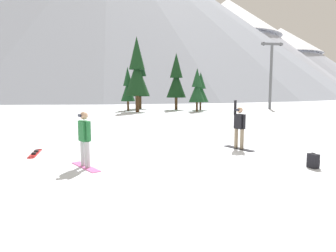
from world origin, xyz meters
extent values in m
plane|color=silver|center=(0.00, 0.00, 0.00)|extent=(800.00, 800.00, 0.00)
cube|color=pink|center=(-3.32, 0.15, 0.01)|extent=(1.01, 1.50, 0.02)
cylinder|color=#B7B7BC|center=(-3.24, 0.01, 0.43)|extent=(0.15, 0.15, 0.80)
cylinder|color=#B7B7BC|center=(-3.40, 0.29, 0.43)|extent=(0.15, 0.15, 0.80)
cube|color=#237238|center=(-3.32, 0.15, 1.14)|extent=(0.40, 0.47, 0.62)
cylinder|color=#237238|center=(-3.20, -0.08, 1.16)|extent=(0.11, 0.11, 0.58)
cylinder|color=#237238|center=(-3.45, 0.38, 1.16)|extent=(0.11, 0.11, 0.58)
sphere|color=tan|center=(-3.32, 0.15, 1.61)|extent=(0.24, 0.24, 0.24)
cube|color=black|center=(-3.44, 0.08, 1.62)|extent=(0.12, 0.17, 0.08)
cube|color=black|center=(2.58, 2.16, 0.01)|extent=(0.81, 1.48, 0.02)
cylinder|color=gray|center=(2.64, 2.01, 0.43)|extent=(0.15, 0.15, 0.80)
cylinder|color=gray|center=(2.52, 2.31, 0.43)|extent=(0.15, 0.15, 0.80)
cube|color=black|center=(2.58, 2.16, 1.13)|extent=(0.37, 0.46, 0.60)
cylinder|color=black|center=(2.68, 1.92, 1.14)|extent=(0.11, 0.11, 0.58)
cylinder|color=black|center=(2.48, 2.40, 1.68)|extent=(0.11, 0.11, 0.60)
sphere|color=tan|center=(2.58, 2.16, 1.59)|extent=(0.24, 0.24, 0.24)
cube|color=black|center=(2.45, 2.11, 1.60)|extent=(0.10, 0.17, 0.08)
cube|color=red|center=(-5.39, 2.55, 0.01)|extent=(0.34, 1.51, 0.02)
cylinder|color=red|center=(-5.35, 1.80, 0.01)|extent=(0.27, 0.27, 0.02)
cylinder|color=red|center=(-5.44, 3.30, 0.01)|extent=(0.27, 0.27, 0.02)
cube|color=black|center=(-5.38, 2.33, 0.06)|extent=(0.15, 0.21, 0.07)
cube|color=black|center=(-5.41, 2.78, 0.06)|extent=(0.15, 0.21, 0.07)
cube|color=black|center=(3.57, -1.14, 0.22)|extent=(0.25, 0.35, 0.44)
cube|color=black|center=(3.70, -1.12, 0.15)|extent=(0.10, 0.23, 0.20)
cylinder|color=black|center=(3.57, -1.14, 0.46)|extent=(0.04, 0.12, 0.02)
cylinder|color=#472D19|center=(8.15, 27.03, 0.52)|extent=(0.24, 0.24, 1.04)
cone|color=#194723|center=(8.15, 27.03, 2.14)|extent=(2.03, 2.03, 2.21)
cone|color=#194723|center=(8.15, 27.03, 3.69)|extent=(1.32, 1.32, 2.03)
cylinder|color=#472D19|center=(0.08, 24.94, 0.93)|extent=(0.42, 0.42, 1.87)
cone|color=#143819|center=(0.08, 24.94, 3.85)|extent=(2.74, 2.74, 3.97)
cone|color=#143819|center=(0.08, 24.94, 6.63)|extent=(1.78, 1.78, 3.64)
cylinder|color=#472D19|center=(-0.86, 27.55, 0.58)|extent=(0.27, 0.27, 1.17)
cone|color=#194723|center=(-0.86, 27.55, 2.41)|extent=(1.74, 1.74, 2.48)
cone|color=#194723|center=(-0.86, 27.55, 4.15)|extent=(1.13, 1.13, 2.28)
cylinder|color=#472D19|center=(0.92, 31.32, 0.85)|extent=(0.39, 0.39, 1.70)
cone|color=black|center=(0.92, 31.32, 3.50)|extent=(2.69, 2.69, 3.61)
cone|color=black|center=(0.92, 31.32, 6.03)|extent=(1.75, 1.75, 3.31)
cylinder|color=#472D19|center=(5.26, 28.14, 0.79)|extent=(0.36, 0.36, 1.58)
cone|color=#143819|center=(5.26, 28.14, 3.26)|extent=(2.49, 2.49, 3.36)
cone|color=#143819|center=(5.26, 28.14, 5.61)|extent=(1.62, 1.62, 3.08)
cylinder|color=#472D19|center=(7.00, 24.53, 0.55)|extent=(0.25, 0.25, 1.11)
cone|color=#194723|center=(7.00, 24.53, 2.29)|extent=(1.92, 1.92, 2.36)
cone|color=#194723|center=(7.00, 24.53, 3.94)|extent=(1.25, 1.25, 2.16)
cylinder|color=#595B60|center=(17.97, 27.74, 4.18)|extent=(0.36, 0.36, 8.36)
cube|color=#595B60|center=(17.97, 27.74, 8.51)|extent=(2.98, 0.24, 0.30)
cylinder|color=black|center=(16.78, 27.74, 8.51)|extent=(0.44, 0.10, 0.44)
cylinder|color=black|center=(19.17, 27.74, 8.51)|extent=(0.44, 0.10, 0.44)
cone|color=#8C93A3|center=(-4.51, 162.91, 44.87)|extent=(235.23, 235.23, 89.74)
cone|color=#9EA3B2|center=(66.00, 169.75, 29.05)|extent=(143.37, 143.37, 58.10)
cone|color=white|center=(66.00, 169.75, 46.48)|extent=(64.52, 64.52, 23.24)
cone|color=#9EA3B2|center=(118.78, 198.98, 24.42)|extent=(132.58, 132.58, 48.84)
cone|color=white|center=(118.78, 198.98, 39.07)|extent=(59.66, 59.66, 19.54)
camera|label=1|loc=(-2.37, -9.18, 2.34)|focal=31.84mm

